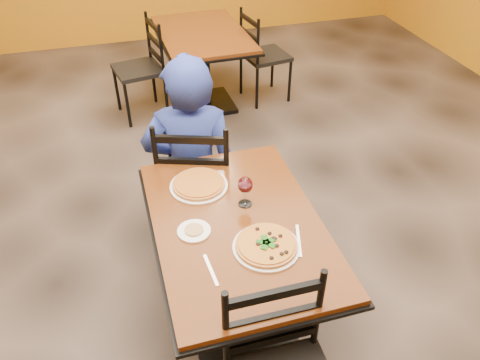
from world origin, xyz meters
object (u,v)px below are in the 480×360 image
object	(u,v)px
chair_second_right	(266,56)
diner	(190,148)
plate_far	(199,186)
pizza_main	(266,245)
table_main	(238,251)
plate_main	(266,247)
table_second	(203,53)
side_plate	(194,231)
chair_second_left	(138,70)
pizza_far	(199,184)
chair_main_far	(198,178)
wine_glass	(245,190)

from	to	relation	value
chair_second_right	diner	xyz separation A→B (m)	(-1.08, -1.67, 0.19)
chair_second_right	plate_far	size ratio (longest dim) A/B	2.88
diner	pizza_main	bearing A→B (deg)	109.82
table_main	chair_second_right	size ratio (longest dim) A/B	1.38
chair_second_right	plate_main	bearing A→B (deg)	152.29
table_second	side_plate	distance (m)	2.64
table_second	side_plate	bearing A→B (deg)	-103.35
table_main	chair_second_right	world-z (taller)	chair_second_right
chair_second_left	table_main	bearing A→B (deg)	-5.43
pizza_far	chair_second_right	bearing A→B (deg)	63.01
table_main	chair_main_far	bearing A→B (deg)	93.98
wine_glass	table_second	bearing A→B (deg)	82.60
table_second	wine_glass	distance (m)	2.47
diner	pizza_main	world-z (taller)	diner
plate_far	pizza_far	world-z (taller)	pizza_far
chair_second_left	chair_second_right	bearing A→B (deg)	79.42
plate_main	chair_main_far	bearing A→B (deg)	97.97
table_main	pizza_far	distance (m)	0.41
chair_second_left	chair_main_far	bearing A→B (deg)	-4.95
diner	plate_far	world-z (taller)	diner
chair_second_right	plate_far	world-z (taller)	chair_second_right
side_plate	wine_glass	distance (m)	0.33
table_second	chair_second_left	xyz separation A→B (m)	(-0.62, 0.00, -0.10)
pizza_main	plate_far	bearing A→B (deg)	110.76
chair_main_far	side_plate	world-z (taller)	chair_main_far
pizza_far	wine_glass	xyz separation A→B (m)	(0.20, -0.21, 0.07)
table_second	chair_main_far	xyz separation A→B (m)	(-0.44, -1.81, -0.06)
table_second	pizza_main	world-z (taller)	pizza_main
plate_far	pizza_far	distance (m)	0.02
table_main	side_plate	xyz separation A→B (m)	(-0.22, -0.00, 0.20)
table_main	chair_second_right	bearing A→B (deg)	68.39
chair_second_left	diner	bearing A→B (deg)	-4.87
chair_main_far	side_plate	size ratio (longest dim) A/B	6.15
table_second	chair_main_far	distance (m)	1.87
chair_second_right	plate_far	xyz separation A→B (m)	(-1.13, -2.22, 0.31)
diner	plate_main	bearing A→B (deg)	109.82
plate_far	diner	bearing A→B (deg)	84.11
diner	pizza_far	world-z (taller)	diner
chair_second_left	wine_glass	bearing A→B (deg)	-3.41
pizza_main	side_plate	world-z (taller)	pizza_main
chair_second_right	table_second	bearing A→B (deg)	80.99
table_main	wine_glass	xyz separation A→B (m)	(0.08, 0.12, 0.28)
table_main	side_plate	bearing A→B (deg)	-178.99
chair_second_right	plate_main	distance (m)	2.92
plate_far	chair_main_far	bearing A→B (deg)	80.42
chair_second_right	pizza_main	bearing A→B (deg)	152.29
chair_second_left	wine_glass	xyz separation A→B (m)	(0.31, -2.43, 0.38)
side_plate	pizza_main	bearing A→B (deg)	-33.49
plate_far	table_main	bearing A→B (deg)	-69.93
plate_main	plate_far	bearing A→B (deg)	110.76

